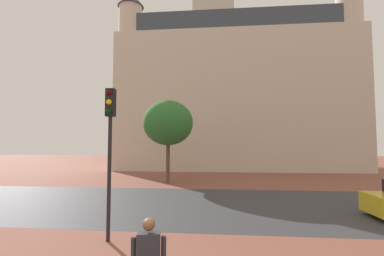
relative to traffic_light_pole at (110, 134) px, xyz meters
name	(u,v)px	position (x,y,z in m)	size (l,w,h in m)	color
ground_plane	(188,202)	(1.86, 5.78, -3.35)	(120.00, 120.00, 0.00)	brown
street_asphalt_strip	(187,204)	(1.86, 5.47, -3.35)	(120.00, 8.99, 0.00)	#38383D
landmark_building	(231,93)	(5.40, 27.73, 6.74)	(28.83, 13.84, 33.60)	beige
traffic_light_pole	(110,134)	(0.00, 0.00, 0.00)	(0.28, 0.34, 4.81)	black
tree_curb_far	(168,123)	(-0.49, 12.69, 1.39)	(4.00, 4.00, 6.56)	brown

